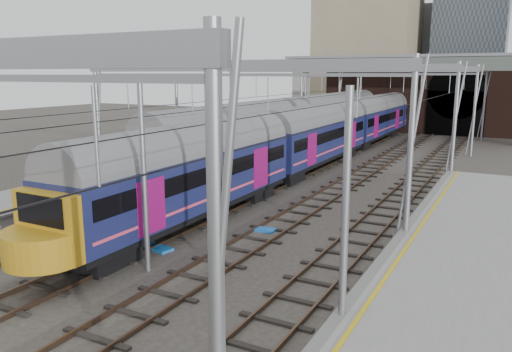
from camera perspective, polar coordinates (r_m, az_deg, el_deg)
The scene contains 11 objects.
ground at distance 18.18m, azimuth -16.36°, elevation -12.43°, with size 160.00×160.00×0.00m, color #38332D.
tracks at distance 30.10m, azimuth 3.87°, elevation -2.29°, with size 14.40×80.00×0.22m.
overhead_line at distance 35.24m, azimuth 8.41°, elevation 10.41°, with size 16.80×80.00×8.00m.
retaining_wall at distance 64.55m, azimuth 18.81°, elevation 8.46°, with size 28.00×2.75×9.00m.
overbridge at distance 58.90m, azimuth 16.66°, elevation 11.21°, with size 28.00×3.00×9.25m.
city_skyline at distance 83.26m, azimuth 22.57°, elevation 17.61°, with size 37.50×27.50×60.00m.
train_main at distance 46.89m, azimuth 10.66°, elevation 5.72°, with size 2.92×67.53×4.99m.
train_second at distance 59.05m, azimuth 10.33°, elevation 7.03°, with size 3.10×71.52×5.23m.
equip_cover_a at distance 22.04m, azimuth -12.22°, elevation -7.73°, with size 0.97×0.68×0.11m, color blue.
equip_cover_b at distance 21.48m, azimuth -10.79°, elevation -8.20°, with size 0.91×0.64×0.11m, color blue.
equip_cover_c at distance 23.58m, azimuth 1.08°, elevation -6.16°, with size 0.90×0.63×0.11m, color blue.
Camera 1 is at (11.87, -11.69, 7.29)m, focal length 35.00 mm.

